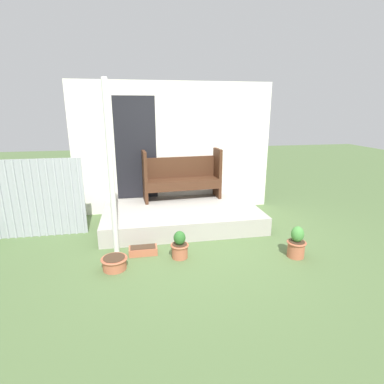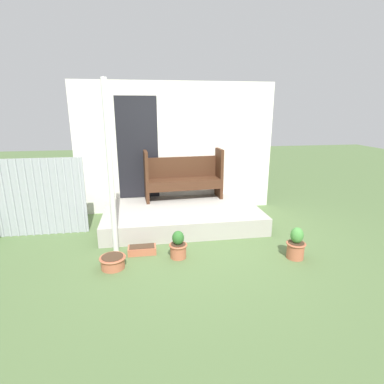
% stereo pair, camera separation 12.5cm
% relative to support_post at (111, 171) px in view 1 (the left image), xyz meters
% --- Properties ---
extents(ground_plane, '(24.00, 24.00, 0.00)m').
position_rel_support_post_xyz_m(ground_plane, '(1.19, 0.13, -1.24)').
color(ground_plane, '#516B3D').
extents(porch_slab, '(2.81, 1.65, 0.31)m').
position_rel_support_post_xyz_m(porch_slab, '(1.13, 0.96, -1.08)').
color(porch_slab, '#A8A399').
rests_on(porch_slab, ground_plane).
extents(house_wall, '(4.01, 0.08, 2.60)m').
position_rel_support_post_xyz_m(house_wall, '(1.09, 1.81, 0.06)').
color(house_wall, white).
rests_on(house_wall, ground_plane).
extents(support_post, '(0.08, 0.08, 2.47)m').
position_rel_support_post_xyz_m(support_post, '(0.00, 0.00, 0.00)').
color(support_post, silver).
rests_on(support_post, ground_plane).
extents(bench, '(1.56, 0.50, 1.00)m').
position_rel_support_post_xyz_m(bench, '(1.23, 1.55, -0.43)').
color(bench, '#422616').
rests_on(bench, porch_slab).
extents(flower_pot_left, '(0.35, 0.35, 0.17)m').
position_rel_support_post_xyz_m(flower_pot_left, '(0.00, -0.50, -1.14)').
color(flower_pot_left, '#B26042').
rests_on(flower_pot_left, ground_plane).
extents(flower_pot_middle, '(0.27, 0.27, 0.41)m').
position_rel_support_post_xyz_m(flower_pot_middle, '(0.91, -0.34, -1.06)').
color(flower_pot_middle, '#B26042').
rests_on(flower_pot_middle, ground_plane).
extents(flower_pot_right, '(0.28, 0.28, 0.47)m').
position_rel_support_post_xyz_m(flower_pot_right, '(2.57, -0.62, -1.03)').
color(flower_pot_right, '#B26042').
rests_on(flower_pot_right, ground_plane).
extents(planter_box_rect, '(0.41, 0.20, 0.12)m').
position_rel_support_post_xyz_m(planter_box_rect, '(0.39, -0.14, -1.18)').
color(planter_box_rect, '#B26042').
rests_on(planter_box_rect, ground_plane).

